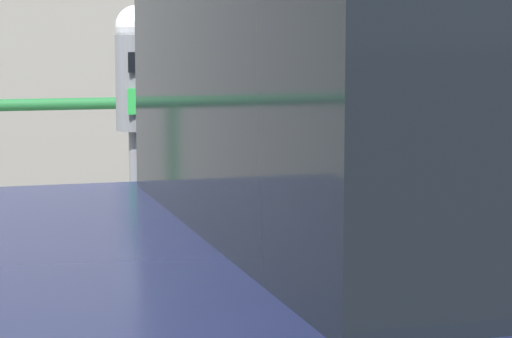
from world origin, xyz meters
The scene contains 4 objects.
parking_meter centered at (-0.29, 0.54, 1.22)m, with size 0.16×0.17×1.51m.
pedestrian_at_meter centered at (0.36, 0.66, 1.08)m, with size 0.60×0.50×1.63m.
background_railing centered at (0.00, 2.23, 0.93)m, with size 24.06×0.06×1.08m.
backdrop_wall centered at (0.00, 5.86, 1.65)m, with size 32.00×0.50×3.29m, color gray.
Camera 1 is at (-0.90, -3.22, 1.58)m, focal length 75.63 mm.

